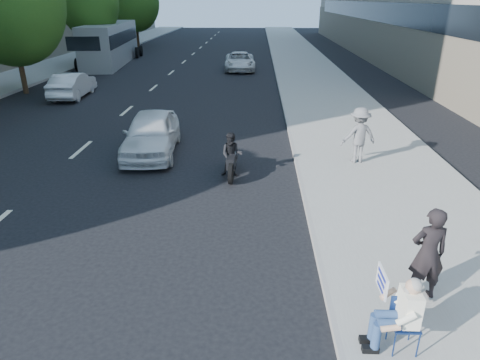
{
  "coord_description": "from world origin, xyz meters",
  "views": [
    {
      "loc": [
        0.07,
        -6.96,
        5.24
      ],
      "look_at": [
        -0.3,
        2.38,
        1.26
      ],
      "focal_mm": 32.0,
      "sensor_mm": 36.0,
      "label": 1
    }
  ],
  "objects_px": {
    "seated_protester": "(399,310)",
    "white_sedan_mid": "(72,85)",
    "bus": "(111,44)",
    "pedestrian_woman": "(428,254)",
    "white_sedan_near": "(151,133)",
    "jogger": "(359,135)",
    "white_sedan_far": "(240,61)",
    "motorcycle": "(232,157)"
  },
  "relations": [
    {
      "from": "motorcycle",
      "to": "white_sedan_far",
      "type": "bearing_deg",
      "value": 94.78
    },
    {
      "from": "white_sedan_mid",
      "to": "bus",
      "type": "height_order",
      "value": "bus"
    },
    {
      "from": "jogger",
      "to": "motorcycle",
      "type": "xyz_separation_m",
      "value": [
        -4.14,
        -1.05,
        -0.44
      ]
    },
    {
      "from": "seated_protester",
      "to": "white_sedan_near",
      "type": "bearing_deg",
      "value": 122.6
    },
    {
      "from": "bus",
      "to": "white_sedan_mid",
      "type": "bearing_deg",
      "value": -87.01
    },
    {
      "from": "seated_protester",
      "to": "white_sedan_mid",
      "type": "xyz_separation_m",
      "value": [
        -12.73,
        18.77,
        -0.17
      ]
    },
    {
      "from": "jogger",
      "to": "bus",
      "type": "relative_size",
      "value": 0.15
    },
    {
      "from": "jogger",
      "to": "motorcycle",
      "type": "distance_m",
      "value": 4.29
    },
    {
      "from": "pedestrian_woman",
      "to": "jogger",
      "type": "bearing_deg",
      "value": -96.3
    },
    {
      "from": "jogger",
      "to": "white_sedan_far",
      "type": "distance_m",
      "value": 21.25
    },
    {
      "from": "seated_protester",
      "to": "bus",
      "type": "distance_m",
      "value": 35.75
    },
    {
      "from": "jogger",
      "to": "white_sedan_near",
      "type": "bearing_deg",
      "value": -20.78
    },
    {
      "from": "pedestrian_woman",
      "to": "white_sedan_far",
      "type": "xyz_separation_m",
      "value": [
        -4.48,
        27.79,
        -0.37
      ]
    },
    {
      "from": "pedestrian_woman",
      "to": "bus",
      "type": "distance_m",
      "value": 34.94
    },
    {
      "from": "jogger",
      "to": "white_sedan_far",
      "type": "bearing_deg",
      "value": -89.85
    },
    {
      "from": "white_sedan_far",
      "to": "motorcycle",
      "type": "xyz_separation_m",
      "value": [
        0.63,
        -21.75,
        -0.05
      ]
    },
    {
      "from": "white_sedan_mid",
      "to": "pedestrian_woman",
      "type": "bearing_deg",
      "value": 124.71
    },
    {
      "from": "pedestrian_woman",
      "to": "motorcycle",
      "type": "relative_size",
      "value": 0.88
    },
    {
      "from": "white_sedan_near",
      "to": "white_sedan_mid",
      "type": "bearing_deg",
      "value": 121.14
    },
    {
      "from": "white_sedan_near",
      "to": "pedestrian_woman",
      "type": "bearing_deg",
      "value": -54.13
    },
    {
      "from": "seated_protester",
      "to": "bus",
      "type": "height_order",
      "value": "bus"
    },
    {
      "from": "seated_protester",
      "to": "motorcycle",
      "type": "xyz_separation_m",
      "value": [
        -2.98,
        7.35,
        -0.24
      ]
    },
    {
      "from": "motorcycle",
      "to": "seated_protester",
      "type": "bearing_deg",
      "value": -64.82
    },
    {
      "from": "white_sedan_mid",
      "to": "bus",
      "type": "relative_size",
      "value": 0.35
    },
    {
      "from": "white_sedan_mid",
      "to": "motorcycle",
      "type": "relative_size",
      "value": 2.07
    },
    {
      "from": "bus",
      "to": "seated_protester",
      "type": "bearing_deg",
      "value": -71.23
    },
    {
      "from": "white_sedan_near",
      "to": "motorcycle",
      "type": "relative_size",
      "value": 2.16
    },
    {
      "from": "white_sedan_mid",
      "to": "bus",
      "type": "xyz_separation_m",
      "value": [
        -2.12,
        13.74,
        0.94
      ]
    },
    {
      "from": "pedestrian_woman",
      "to": "motorcycle",
      "type": "height_order",
      "value": "pedestrian_woman"
    },
    {
      "from": "jogger",
      "to": "white_sedan_far",
      "type": "relative_size",
      "value": 0.37
    },
    {
      "from": "jogger",
      "to": "white_sedan_near",
      "type": "distance_m",
      "value": 7.25
    },
    {
      "from": "pedestrian_woman",
      "to": "white_sedan_near",
      "type": "relative_size",
      "value": 0.41
    },
    {
      "from": "seated_protester",
      "to": "pedestrian_woman",
      "type": "height_order",
      "value": "pedestrian_woman"
    },
    {
      "from": "pedestrian_woman",
      "to": "white_sedan_near",
      "type": "xyz_separation_m",
      "value": [
        -6.88,
        8.09,
        -0.3
      ]
    },
    {
      "from": "white_sedan_far",
      "to": "seated_protester",
      "type": "bearing_deg",
      "value": -85.81
    },
    {
      "from": "white_sedan_near",
      "to": "bus",
      "type": "bearing_deg",
      "value": 106.42
    },
    {
      "from": "white_sedan_far",
      "to": "bus",
      "type": "xyz_separation_m",
      "value": [
        -11.24,
        3.41,
        0.95
      ]
    },
    {
      "from": "pedestrian_woman",
      "to": "white_sedan_near",
      "type": "distance_m",
      "value": 10.62
    },
    {
      "from": "white_sedan_far",
      "to": "bus",
      "type": "bearing_deg",
      "value": 160.25
    },
    {
      "from": "white_sedan_near",
      "to": "seated_protester",
      "type": "bearing_deg",
      "value": -61.91
    },
    {
      "from": "pedestrian_woman",
      "to": "white_sedan_far",
      "type": "height_order",
      "value": "pedestrian_woman"
    },
    {
      "from": "white_sedan_mid",
      "to": "motorcycle",
      "type": "bearing_deg",
      "value": 127.29
    }
  ]
}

